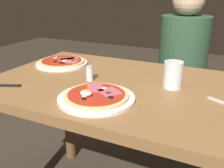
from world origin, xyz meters
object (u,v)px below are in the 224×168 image
(dining_table, at_px, (126,110))
(pizza_foreground, at_px, (96,97))
(knife, at_px, (1,85))
(salt_shaker, at_px, (90,73))
(water_glass_near, at_px, (173,76))
(diner_person, at_px, (181,78))
(pizza_across_left, at_px, (62,62))

(dining_table, height_order, pizza_foreground, pizza_foreground)
(knife, bearing_deg, dining_table, 28.32)
(pizza_foreground, distance_m, salt_shaker, 0.21)
(water_glass_near, distance_m, knife, 0.71)
(salt_shaker, xyz_separation_m, diner_person, (0.26, 0.78, -0.23))
(pizza_across_left, xyz_separation_m, knife, (-0.04, -0.38, -0.01))
(dining_table, height_order, pizza_across_left, pizza_across_left)
(pizza_across_left, bearing_deg, salt_shaker, -30.53)
(dining_table, xyz_separation_m, knife, (-0.47, -0.25, 0.13))
(diner_person, bearing_deg, pizza_foreground, 81.78)
(pizza_foreground, xyz_separation_m, knife, (-0.43, -0.05, -0.01))
(water_glass_near, bearing_deg, diner_person, 96.77)
(salt_shaker, bearing_deg, knife, -143.76)
(pizza_foreground, bearing_deg, salt_shaker, 126.90)
(dining_table, distance_m, water_glass_near, 0.26)
(dining_table, bearing_deg, diner_person, 82.58)
(water_glass_near, distance_m, salt_shaker, 0.36)
(dining_table, relative_size, pizza_foreground, 4.27)
(dining_table, relative_size, water_glass_near, 11.08)
(salt_shaker, bearing_deg, water_glass_near, 12.18)
(water_glass_near, relative_size, diner_person, 0.09)
(pizza_foreground, height_order, water_glass_near, water_glass_near)
(pizza_foreground, relative_size, diner_person, 0.24)
(knife, bearing_deg, water_glass_near, 24.48)
(dining_table, relative_size, diner_person, 1.03)
(pizza_across_left, distance_m, water_glass_near, 0.62)
(dining_table, relative_size, salt_shaker, 18.15)
(salt_shaker, bearing_deg, pizza_foreground, -53.10)
(water_glass_near, height_order, salt_shaker, water_glass_near)
(knife, bearing_deg, salt_shaker, 36.24)
(dining_table, height_order, water_glass_near, water_glass_near)
(knife, relative_size, diner_person, 0.16)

